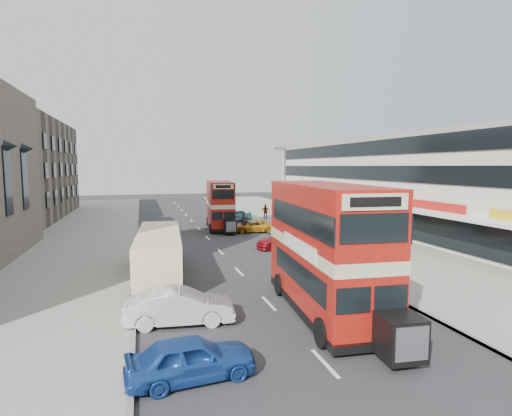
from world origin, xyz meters
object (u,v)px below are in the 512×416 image
object	(u,v)px
car_left_front	(180,307)
pedestrian_far	(265,212)
bus_main	(326,249)
bus_second	(220,205)
coach	(159,253)
car_right_c	(235,215)
car_right_a	(285,240)
cyclist	(244,227)
car_left_near	(191,358)
street_lamp	(284,185)
car_right_b	(253,226)
pedestrian_near	(306,233)

from	to	relation	value
car_left_front	pedestrian_far	size ratio (longest dim) A/B	2.51
bus_main	bus_second	bearing A→B (deg)	-85.77
coach	car_right_c	bearing A→B (deg)	70.43
coach	bus_second	bearing A→B (deg)	71.96
coach	car_right_a	size ratio (longest dim) A/B	2.09
car_right_a	cyclist	world-z (taller)	cyclist
coach	car_left_near	xyz separation A→B (m)	(0.43, -11.70, -0.80)
street_lamp	car_left_near	bearing A→B (deg)	-116.49
bus_second	car_right_c	world-z (taller)	bus_second
coach	car_right_c	distance (m)	24.39
pedestrian_far	car_left_front	bearing A→B (deg)	-100.11
car_left_front	car_right_c	size ratio (longest dim) A/B	1.12
car_left_front	car_right_c	bearing A→B (deg)	-10.91
car_right_a	car_right_b	distance (m)	8.21
street_lamp	bus_second	world-z (taller)	street_lamp
coach	car_left_near	distance (m)	11.73
bus_main	coach	xyz separation A→B (m)	(-6.75, 7.78, -1.42)
bus_second	car_right_a	xyz separation A→B (m)	(2.96, -11.48, -1.82)
pedestrian_near	cyclist	xyz separation A→B (m)	(-3.45, 7.03, -0.32)
car_right_b	coach	bearing A→B (deg)	-27.47
bus_main	cyclist	distance (m)	21.89
bus_main	car_right_c	size ratio (longest dim) A/B	2.57
bus_main	pedestrian_far	xyz separation A→B (m)	(6.57, 29.93, -1.87)
coach	car_right_b	world-z (taller)	coach
bus_second	car_right_a	bearing A→B (deg)	110.06
car_right_a	car_right_c	bearing A→B (deg)	-178.97
car_left_near	bus_second	bearing A→B (deg)	-18.17
car_left_near	car_left_front	distance (m)	4.48
car_left_front	car_right_c	xyz separation A→B (m)	(9.11, 29.62, -0.05)
car_right_a	car_right_c	xyz separation A→B (m)	(-0.24, 16.53, 0.01)
car_left_near	cyclist	world-z (taller)	cyclist
street_lamp	pedestrian_near	size ratio (longest dim) A/B	5.11
car_right_a	pedestrian_far	world-z (taller)	pedestrian_far
car_left_front	street_lamp	bearing A→B (deg)	-25.70
bus_second	car_left_near	world-z (taller)	bus_second
coach	car_right_c	world-z (taller)	coach
pedestrian_far	bus_second	bearing A→B (deg)	-129.65
cyclist	pedestrian_far	bearing A→B (deg)	64.47
car_right_c	pedestrian_far	size ratio (longest dim) A/B	2.25
car_right_b	car_left_near	bearing A→B (deg)	-12.82
street_lamp	bus_second	bearing A→B (deg)	121.06
coach	car_left_front	distance (m)	7.28
street_lamp	cyclist	world-z (taller)	street_lamp
car_left_near	pedestrian_near	world-z (taller)	pedestrian_near
car_right_b	cyclist	bearing A→B (deg)	-74.52
bus_main	car_right_c	bearing A→B (deg)	-90.85
car_right_a	pedestrian_near	bearing A→B (deg)	115.60
bus_second	pedestrian_near	size ratio (longest dim) A/B	5.50
car_left_near	car_right_c	distance (m)	35.31
car_left_front	car_right_a	xyz separation A→B (m)	(9.36, 13.09, -0.07)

